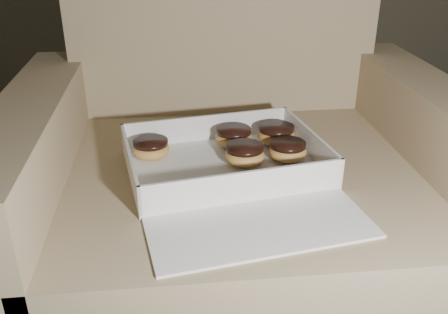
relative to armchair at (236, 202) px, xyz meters
name	(u,v)px	position (x,y,z in m)	size (l,w,h in m)	color
armchair	(236,202)	(0.00, 0.00, 0.00)	(0.96, 0.81, 1.00)	#998862
bakery_box	(231,172)	(-0.03, -0.13, 0.15)	(0.45, 0.50, 0.07)	white
donut_a	(288,150)	(0.10, -0.07, 0.16)	(0.08, 0.08, 0.04)	gold
donut_b	(245,154)	(0.01, -0.08, 0.16)	(0.08, 0.08, 0.04)	gold
donut_c	(276,134)	(0.09, 0.01, 0.16)	(0.08, 0.08, 0.04)	gold
donut_d	(234,137)	(-0.01, 0.01, 0.16)	(0.08, 0.08, 0.04)	gold
donut_e	(151,148)	(-0.19, -0.03, 0.16)	(0.08, 0.08, 0.04)	gold
crumb_a	(195,182)	(-0.10, -0.16, 0.14)	(0.01, 0.01, 0.00)	black
crumb_b	(299,176)	(0.10, -0.15, 0.14)	(0.01, 0.01, 0.00)	black
crumb_c	(170,202)	(-0.15, -0.22, 0.14)	(0.01, 0.01, 0.00)	black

